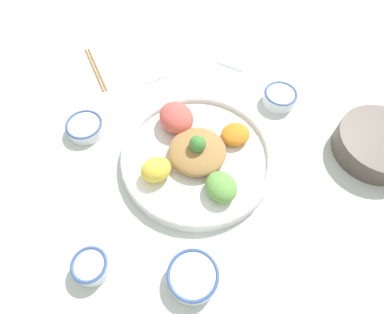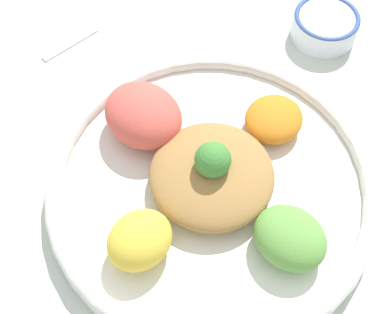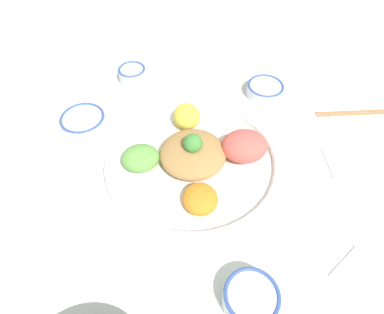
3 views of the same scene
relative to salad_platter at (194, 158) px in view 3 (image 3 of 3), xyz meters
The scene contains 9 objects.
ground_plane 0.04m from the salad_platter, 37.67° to the left, with size 2.40×2.40×0.00m, color silver.
salad_platter is the anchor object (origin of this frame).
sauce_bowl_red 0.33m from the salad_platter, 63.75° to the left, with size 0.10×0.10×0.03m.
rice_bowl_blue 0.37m from the salad_platter, 131.27° to the left, with size 0.08×0.08×0.04m.
sauce_bowl_dark 0.31m from the salad_platter, 168.52° to the left, with size 0.11×0.11×0.04m.
rice_bowl_plain 0.32m from the salad_platter, 60.94° to the right, with size 0.10×0.10×0.04m.
chopsticks_pair_near 0.47m from the salad_platter, 34.07° to the left, with size 0.21×0.07×0.01m.
serving_spoon_main 0.37m from the salad_platter, 33.55° to the right, with size 0.10×0.12×0.01m.
serving_spoon_extra 0.33m from the salad_platter, ahead, with size 0.06×0.13×0.01m.
Camera 3 is at (0.07, -0.48, 0.60)m, focal length 30.00 mm.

